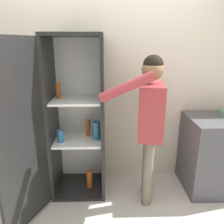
% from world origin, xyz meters
% --- Properties ---
extents(wall_back, '(7.00, 0.06, 2.55)m').
position_xyz_m(wall_back, '(0.00, 0.98, 1.27)').
color(wall_back, beige).
rests_on(wall_back, ground_plane).
extents(refrigerator, '(0.90, 1.10, 1.84)m').
position_xyz_m(refrigerator, '(-0.40, 0.57, 0.91)').
color(refrigerator, black).
rests_on(refrigerator, ground_plane).
extents(person, '(0.69, 0.57, 1.63)m').
position_xyz_m(person, '(0.49, 0.43, 1.03)').
color(person, '#726656').
rests_on(person, ground_plane).
extents(counter, '(0.75, 0.62, 0.91)m').
position_xyz_m(counter, '(1.38, 0.62, 0.46)').
color(counter, '#4C4C51').
rests_on(counter, ground_plane).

